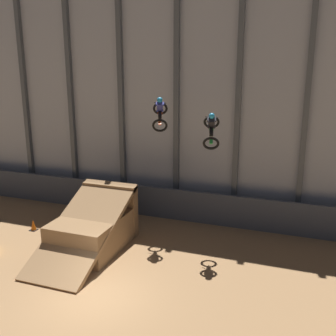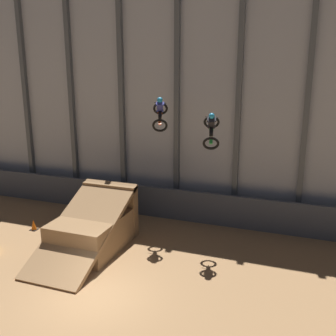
# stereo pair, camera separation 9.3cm
# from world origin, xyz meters

# --- Properties ---
(ground_plane) EXTENTS (60.00, 60.00, 0.00)m
(ground_plane) POSITION_xyz_m (0.00, 0.00, 0.00)
(ground_plane) COLOR #9E754C
(arena_back_wall) EXTENTS (32.00, 0.40, 12.45)m
(arena_back_wall) POSITION_xyz_m (0.00, 9.47, 6.23)
(arena_back_wall) COLOR #A3A8B2
(arena_back_wall) RESTS_ON ground_plane
(lower_barrier) EXTENTS (31.36, 0.20, 1.75)m
(lower_barrier) POSITION_xyz_m (0.00, 8.39, 0.88)
(lower_barrier) COLOR #474C56
(lower_barrier) RESTS_ON ground_plane
(dirt_ramp) EXTENTS (2.88, 5.86, 2.82)m
(dirt_ramp) POSITION_xyz_m (-2.26, 3.86, 0.94)
(dirt_ramp) COLOR #966F48
(dirt_ramp) RESTS_ON ground_plane
(rider_bike_left_air) EXTENTS (1.26, 1.88, 1.69)m
(rider_bike_left_air) POSITION_xyz_m (0.20, 6.25, 6.23)
(rider_bike_left_air) COLOR black
(rider_bike_right_air) EXTENTS (1.10, 1.86, 1.70)m
(rider_bike_right_air) POSITION_xyz_m (2.90, 5.55, 5.71)
(rider_bike_right_air) COLOR black
(traffic_cone_near_ramp) EXTENTS (0.36, 0.36, 0.58)m
(traffic_cone_near_ramp) POSITION_xyz_m (-6.27, 4.37, 0.28)
(traffic_cone_near_ramp) COLOR black
(traffic_cone_near_ramp) RESTS_ON ground_plane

